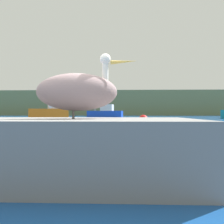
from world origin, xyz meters
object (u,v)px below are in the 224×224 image
object	(u,v)px
pelican	(78,91)
mooring_buoy	(143,120)
fishing_boat_orange	(50,112)
fishing_boat_blue	(105,113)

from	to	relation	value
pelican	mooring_buoy	distance (m)	15.02
pelican	fishing_boat_orange	size ratio (longest dim) A/B	0.29
fishing_boat_blue	fishing_boat_orange	size ratio (longest dim) A/B	1.22
fishing_boat_blue	fishing_boat_orange	bearing A→B (deg)	71.07
pelican	fishing_boat_blue	bearing A→B (deg)	83.97
fishing_boat_orange	mooring_buoy	xyz separation A→B (m)	(10.92, -12.74, -0.66)
fishing_boat_orange	pelican	bearing A→B (deg)	-95.13
pelican	fishing_boat_orange	world-z (taller)	fishing_boat_orange
mooring_buoy	fishing_boat_orange	bearing A→B (deg)	130.59
pelican	mooring_buoy	size ratio (longest dim) A/B	2.05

